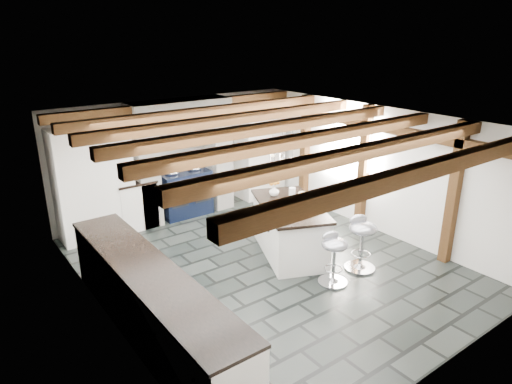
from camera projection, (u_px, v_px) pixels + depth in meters
ground at (266, 265)px, 7.27m from camera, size 6.00×6.00×0.00m
room_shell at (186, 186)px, 7.65m from camera, size 6.00×6.03×6.00m
range_cooker at (185, 192)px, 9.14m from camera, size 1.00×0.63×0.99m
kitchen_island at (289, 228)px, 7.55m from camera, size 1.52×1.96×1.15m
bar_stool_near at (362, 237)px, 6.98m from camera, size 0.55×0.55×0.88m
bar_stool_far at (334, 252)px, 6.60m from camera, size 0.48×0.48×0.80m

